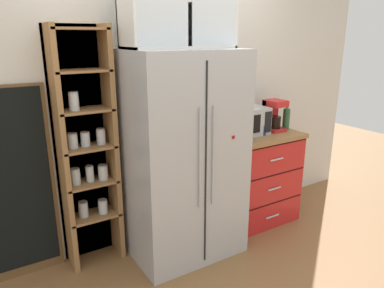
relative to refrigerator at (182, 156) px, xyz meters
name	(u,v)px	position (x,y,z in m)	size (l,w,h in m)	color
ground_plane	(182,246)	(0.00, 0.01, -0.87)	(10.63, 10.63, 0.00)	olive
wall_back_cream	(159,101)	(0.00, 0.41, 0.40)	(4.94, 0.10, 2.55)	silver
refrigerator	(182,156)	(0.00, 0.00, 0.00)	(0.92, 0.74, 1.74)	#B7BABF
pantry_shelf_column	(86,149)	(-0.72, 0.29, 0.10)	(0.47, 0.28, 1.93)	brown
counter_cabinet	(254,177)	(0.90, 0.08, -0.41)	(0.82, 0.59, 0.92)	red
microwave	(243,121)	(0.76, 0.13, 0.18)	(0.44, 0.33, 0.26)	#B7BABF
coffee_maker	(273,115)	(1.10, 0.09, 0.21)	(0.17, 0.20, 0.31)	red
mug_sage	(254,127)	(0.90, 0.12, 0.10)	(0.11, 0.07, 0.10)	#8CA37F
mug_navy	(262,130)	(0.90, 0.01, 0.10)	(0.12, 0.08, 0.10)	navy
bottle_green	(286,117)	(1.25, 0.04, 0.18)	(0.07, 0.07, 0.29)	#285B33
upper_cabinet	(177,3)	(0.00, 0.05, 1.20)	(0.88, 0.32, 0.67)	silver
chalkboard_menu	(13,186)	(-1.27, 0.33, -0.11)	(0.60, 0.04, 1.51)	brown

